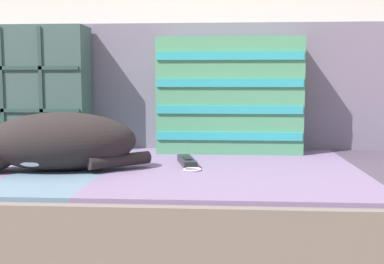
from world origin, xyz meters
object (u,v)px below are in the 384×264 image
throw_pillow_striped (229,96)px  game_remote_far (187,162)px  couch (155,228)px  throw_pillow_quilted (29,89)px  sleeping_cat (53,143)px

throw_pillow_striped → game_remote_far: (-0.12, -0.26, -0.18)m
couch → throw_pillow_striped: (0.21, 0.24, 0.38)m
throw_pillow_quilted → game_remote_far: (0.56, -0.26, -0.20)m
couch → game_remote_far: (0.10, -0.01, 0.20)m
couch → game_remote_far: size_ratio=10.75×
throw_pillow_quilted → game_remote_far: bearing=-24.7°
throw_pillow_striped → game_remote_far: throw_pillow_striped is taller
couch → throw_pillow_striped: throw_pillow_striped is taller
couch → throw_pillow_striped: bearing=48.3°
couch → throw_pillow_quilted: (-0.46, 0.24, 0.40)m
throw_pillow_striped → sleeping_cat: (-0.47, -0.37, -0.11)m
couch → throw_pillow_quilted: bearing=152.4°
couch → throw_pillow_striped: size_ratio=4.57×
throw_pillow_striped → game_remote_far: bearing=-115.0°
sleeping_cat → game_remote_far: bearing=18.0°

